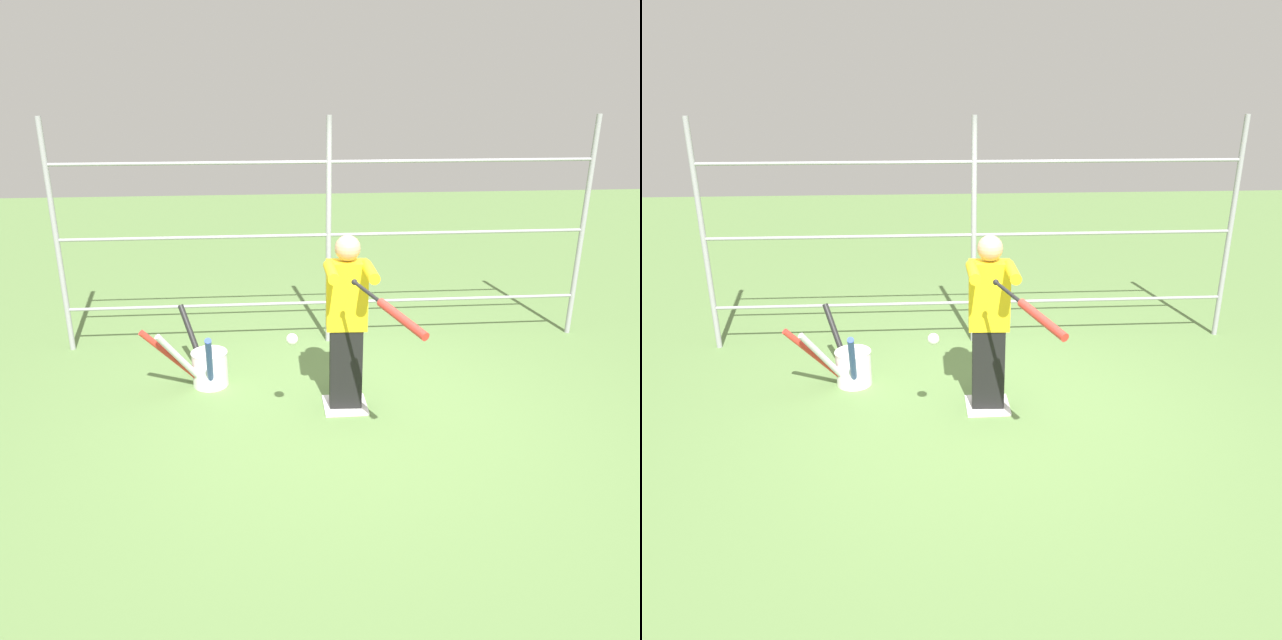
{
  "view_description": "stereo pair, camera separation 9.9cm",
  "coord_description": "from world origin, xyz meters",
  "views": [
    {
      "loc": [
        0.69,
        5.12,
        2.82
      ],
      "look_at": [
        0.25,
        0.18,
        0.94
      ],
      "focal_mm": 35.0,
      "sensor_mm": 36.0,
      "label": 1
    },
    {
      "loc": [
        0.59,
        5.13,
        2.82
      ],
      "look_at": [
        0.25,
        0.18,
        0.94
      ],
      "focal_mm": 35.0,
      "sensor_mm": 36.0,
      "label": 2
    }
  ],
  "objects": [
    {
      "name": "fence_backstop",
      "position": [
        0.0,
        -1.6,
        1.26
      ],
      "size": [
        5.89,
        0.06,
        2.52
      ],
      "color": "#939399",
      "rests_on": "ground"
    },
    {
      "name": "bat_bucket",
      "position": [
        1.32,
        -0.53,
        0.22
      ],
      "size": [
        0.79,
        1.09,
        0.75
      ],
      "color": "white",
      "rests_on": "ground"
    },
    {
      "name": "baseball_bat_swinging",
      "position": [
        -0.24,
        0.93,
        1.25
      ],
      "size": [
        0.44,
        0.85,
        0.21
      ],
      "color": "black"
    },
    {
      "name": "batter",
      "position": [
        0.0,
        0.02,
        0.88
      ],
      "size": [
        0.42,
        0.56,
        1.63
      ],
      "color": "black",
      "rests_on": "ground"
    },
    {
      "name": "home_plate",
      "position": [
        0.0,
        0.0,
        0.01
      ],
      "size": [
        0.4,
        0.4,
        0.02
      ],
      "color": "white",
      "rests_on": "ground"
    },
    {
      "name": "softball_in_flight",
      "position": [
        0.5,
        0.45,
        0.88
      ],
      "size": [
        0.1,
        0.1,
        0.1
      ],
      "color": "white"
    },
    {
      "name": "ground_plane",
      "position": [
        0.0,
        0.0,
        0.0
      ],
      "size": [
        24.0,
        24.0,
        0.0
      ],
      "primitive_type": "plane",
      "color": "#608447"
    }
  ]
}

